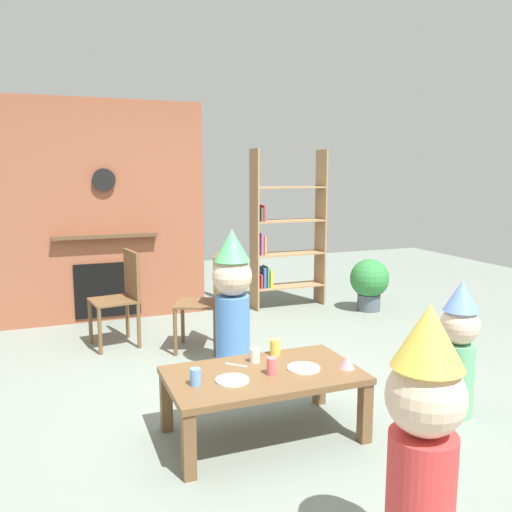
{
  "coord_description": "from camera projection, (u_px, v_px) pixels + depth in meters",
  "views": [
    {
      "loc": [
        -1.32,
        -3.38,
        1.63
      ],
      "look_at": [
        0.15,
        0.4,
        0.99
      ],
      "focal_mm": 37.11,
      "sensor_mm": 36.0,
      "label": 1
    }
  ],
  "objects": [
    {
      "name": "dining_chair_left",
      "position": [
        123.0,
        292.0,
        4.99
      ],
      "size": [
        0.46,
        0.46,
        0.9
      ],
      "rotation": [
        0.0,
        0.0,
        3.3
      ],
      "color": "brown",
      "rests_on": "ground_plane"
    },
    {
      "name": "child_by_the_chairs",
      "position": [
        232.0,
        297.0,
        4.32
      ],
      "size": [
        0.33,
        0.33,
        1.18
      ],
      "rotation": [
        0.0,
        0.0,
        -1.73
      ],
      "color": "#4C7FC6",
      "rests_on": "ground_plane"
    },
    {
      "name": "brick_fireplace_feature",
      "position": [
        104.0,
        213.0,
        5.77
      ],
      "size": [
        2.2,
        0.28,
        2.4
      ],
      "color": "#935138",
      "rests_on": "ground_plane"
    },
    {
      "name": "paper_plate_front",
      "position": [
        304.0,
        368.0,
        3.3
      ],
      "size": [
        0.21,
        0.21,
        0.01
      ],
      "primitive_type": "cylinder",
      "color": "white",
      "rests_on": "coffee_table"
    },
    {
      "name": "table_fork",
      "position": [
        236.0,
        365.0,
        3.36
      ],
      "size": [
        0.12,
        0.11,
        0.01
      ],
      "primitive_type": "cube",
      "rotation": [
        0.0,
        0.0,
        2.39
      ],
      "color": "silver",
      "rests_on": "coffee_table"
    },
    {
      "name": "coffee_table",
      "position": [
        263.0,
        381.0,
        3.26
      ],
      "size": [
        1.19,
        0.68,
        0.42
      ],
      "color": "brown",
      "rests_on": "ground_plane"
    },
    {
      "name": "ground_plane",
      "position": [
        257.0,
        399.0,
        3.84
      ],
      "size": [
        12.0,
        12.0,
        0.0
      ],
      "primitive_type": "plane",
      "color": "gray"
    },
    {
      "name": "bookshelf",
      "position": [
        284.0,
        237.0,
        6.38
      ],
      "size": [
        0.9,
        0.28,
        1.9
      ],
      "color": "#9E7A51",
      "rests_on": "ground_plane"
    },
    {
      "name": "child_with_cone_hat",
      "position": [
        423.0,
        436.0,
        2.09
      ],
      "size": [
        0.32,
        0.32,
        1.14
      ],
      "rotation": [
        0.0,
        0.0,
        1.69
      ],
      "color": "#D13838",
      "rests_on": "ground_plane"
    },
    {
      "name": "paper_cup_far_left",
      "position": [
        272.0,
        366.0,
        3.2
      ],
      "size": [
        0.06,
        0.06,
        0.11
      ],
      "primitive_type": "cylinder",
      "color": "#E5666B",
      "rests_on": "coffee_table"
    },
    {
      "name": "potted_plant_tall",
      "position": [
        369.0,
        281.0,
        6.25
      ],
      "size": [
        0.46,
        0.46,
        0.62
      ],
      "color": "#4C5660",
      "rests_on": "ground_plane"
    },
    {
      "name": "paper_plate_rear",
      "position": [
        232.0,
        380.0,
        3.11
      ],
      "size": [
        0.2,
        0.2,
        0.01
      ],
      "primitive_type": "cylinder",
      "color": "white",
      "rests_on": "coffee_table"
    },
    {
      "name": "child_in_pink",
      "position": [
        459.0,
        345.0,
        3.53
      ],
      "size": [
        0.26,
        0.26,
        0.93
      ],
      "rotation": [
        0.0,
        0.0,
        2.99
      ],
      "color": "#66B27F",
      "rests_on": "ground_plane"
    },
    {
      "name": "dining_chair_middle",
      "position": [
        208.0,
        296.0,
        4.84
      ],
      "size": [
        0.53,
        0.53,
        0.9
      ],
      "rotation": [
        0.0,
        0.0,
        2.72
      ],
      "color": "brown",
      "rests_on": "ground_plane"
    },
    {
      "name": "birthday_cake_slice",
      "position": [
        347.0,
        361.0,
        3.31
      ],
      "size": [
        0.1,
        0.1,
        0.09
      ],
      "primitive_type": "cone",
      "color": "pink",
      "rests_on": "coffee_table"
    },
    {
      "name": "paper_cup_center",
      "position": [
        275.0,
        347.0,
        3.55
      ],
      "size": [
        0.07,
        0.07,
        0.11
      ],
      "primitive_type": "cylinder",
      "color": "#F2CC4C",
      "rests_on": "coffee_table"
    },
    {
      "name": "paper_cup_near_left",
      "position": [
        255.0,
        355.0,
        3.41
      ],
      "size": [
        0.07,
        0.07,
        0.09
      ],
      "primitive_type": "cylinder",
      "color": "silver",
      "rests_on": "coffee_table"
    },
    {
      "name": "paper_cup_near_right",
      "position": [
        195.0,
        377.0,
        3.04
      ],
      "size": [
        0.06,
        0.06,
        0.1
      ],
      "primitive_type": "cylinder",
      "color": "#669EE0",
      "rests_on": "coffee_table"
    }
  ]
}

